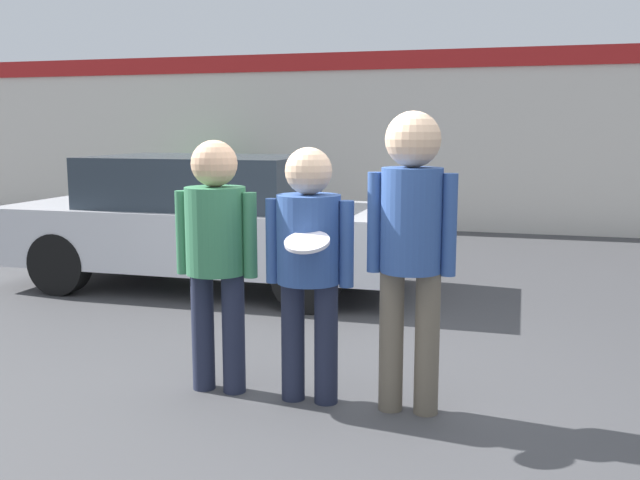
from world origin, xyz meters
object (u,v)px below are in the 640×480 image
Objects in this scene: person_right at (411,233)px; parked_car_near at (208,221)px; person_left at (216,243)px; shrub at (206,191)px; person_middle_with_frisbee at (309,252)px.

parked_car_near is at bearing 132.40° from person_right.
person_right is at bearing -0.51° from person_left.
shrub is (-2.02, 4.29, -0.09)m from parked_car_near.
person_left reaches higher than shrub.
person_left is 1.29× the size of shrub.
person_right is at bearing -47.60° from parked_car_near.
person_left is 1.02× the size of person_middle_with_frisbee.
person_left is 8.00m from shrub.
parked_car_near is at bearing -64.76° from shrub.
person_middle_with_frisbee is at bearing -179.48° from person_right.
person_left is 0.90× the size of person_right.
person_right is (1.27, -0.01, 0.12)m from person_left.
person_middle_with_frisbee is at bearing -55.18° from parked_car_near.
person_middle_with_frisbee is 8.31m from shrub.
person_middle_with_frisbee is 3.59m from parked_car_near.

